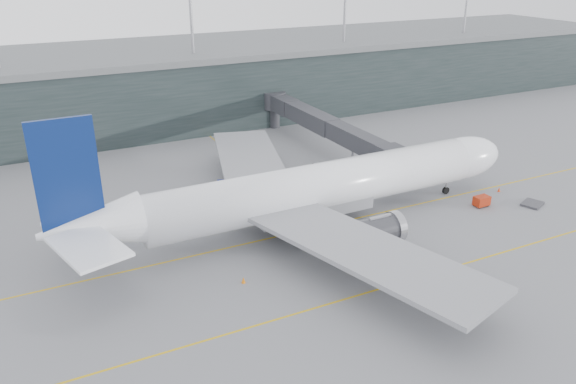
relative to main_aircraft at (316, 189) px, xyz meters
name	(u,v)px	position (x,y,z in m)	size (l,w,h in m)	color
ground	(273,222)	(-4.81, 3.01, -5.19)	(320.00, 320.00, 0.00)	slate
taxiline_a	(286,234)	(-4.81, -0.99, -5.18)	(160.00, 0.25, 0.02)	gold
taxiline_b	(352,297)	(-4.81, -16.99, -5.18)	(160.00, 0.25, 0.02)	gold
taxiline_lead_main	(250,169)	(0.19, 23.01, -5.18)	(0.25, 60.00, 0.02)	gold
terminal	(159,84)	(-4.82, 61.01, 2.43)	(240.00, 36.00, 29.00)	black
main_aircraft	(316,189)	(0.00, 0.00, 0.00)	(65.81, 62.05, 18.51)	white
jet_bridge	(309,117)	(14.88, 29.63, 0.37)	(5.04, 48.79, 7.43)	#2E2F34
gse_cart	(482,201)	(24.28, -5.57, -4.34)	(2.28, 1.49, 1.53)	#9E220B
baggage_dolly	(532,204)	(31.26, -8.53, -5.01)	(3.11, 2.49, 0.31)	#343438
uld_a	(220,193)	(-8.49, 13.62, -4.31)	(1.99, 1.66, 1.69)	#37373C
uld_b	(223,187)	(-7.41, 15.28, -4.17)	(2.62, 2.38, 1.95)	#37373C
uld_c	(236,188)	(-5.68, 14.37, -4.33)	(2.15, 1.91, 1.65)	#37373C
cone_nose	(499,189)	(30.65, -2.73, -4.85)	(0.43, 0.43, 0.69)	#EB380D
cone_wing_stbd	(404,280)	(1.86, -17.09, -4.85)	(0.43, 0.43, 0.69)	#DD410C
cone_wing_port	(287,183)	(2.71, 14.15, -4.87)	(0.41, 0.41, 0.65)	orange
cone_tail	(243,280)	(-14.15, -9.26, -4.83)	(0.46, 0.46, 0.73)	orange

